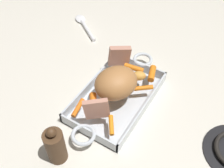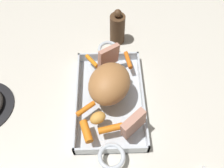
% 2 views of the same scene
% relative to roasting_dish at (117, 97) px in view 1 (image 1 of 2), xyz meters
% --- Properties ---
extents(ground_plane, '(2.03, 2.03, 0.00)m').
position_rel_roasting_dish_xyz_m(ground_plane, '(0.00, 0.00, -0.01)').
color(ground_plane, silver).
extents(roasting_dish, '(0.46, 0.21, 0.04)m').
position_rel_roasting_dish_xyz_m(roasting_dish, '(0.00, 0.00, 0.00)').
color(roasting_dish, silver).
rests_on(roasting_dish, ground_plane).
extents(pork_roast, '(0.18, 0.17, 0.10)m').
position_rel_roasting_dish_xyz_m(pork_roast, '(0.01, 0.00, 0.08)').
color(pork_roast, '#AF7340').
rests_on(pork_roast, roasting_dish).
extents(roast_slice_outer, '(0.07, 0.08, 0.08)m').
position_rel_roasting_dish_xyz_m(roast_slice_outer, '(-0.12, -0.06, 0.07)').
color(roast_slice_outer, tan).
rests_on(roast_slice_outer, roasting_dish).
extents(roast_slice_thin, '(0.06, 0.08, 0.08)m').
position_rel_roasting_dish_xyz_m(roast_slice_thin, '(0.12, -0.00, 0.07)').
color(roast_slice_thin, tan).
rests_on(roast_slice_thin, roasting_dish).
extents(baby_carrot_northeast, '(0.06, 0.05, 0.02)m').
position_rel_roasting_dish_xyz_m(baby_carrot_northeast, '(0.13, 0.06, 0.04)').
color(baby_carrot_northeast, orange).
rests_on(baby_carrot_northeast, roasting_dish).
extents(baby_carrot_center_left, '(0.07, 0.03, 0.02)m').
position_rel_roasting_dish_xyz_m(baby_carrot_center_left, '(0.13, -0.07, 0.04)').
color(baby_carrot_center_left, orange).
rests_on(baby_carrot_center_left, roasting_dish).
extents(baby_carrot_center_right, '(0.03, 0.07, 0.02)m').
position_rel_roasting_dish_xyz_m(baby_carrot_center_right, '(-0.12, -0.00, 0.04)').
color(baby_carrot_center_right, orange).
rests_on(baby_carrot_center_right, roasting_dish).
extents(baby_carrot_short, '(0.05, 0.06, 0.02)m').
position_rel_roasting_dish_xyz_m(baby_carrot_short, '(-0.05, 0.07, 0.04)').
color(baby_carrot_short, orange).
rests_on(baby_carrot_short, roasting_dish).
extents(baby_carrot_northwest, '(0.05, 0.05, 0.02)m').
position_rel_roasting_dish_xyz_m(baby_carrot_northwest, '(0.08, -0.04, 0.04)').
color(baby_carrot_northwest, orange).
rests_on(baby_carrot_northwest, roasting_dish).
extents(baby_carrot_southwest, '(0.07, 0.04, 0.02)m').
position_rel_roasting_dish_xyz_m(baby_carrot_southwest, '(-0.13, 0.07, 0.04)').
color(baby_carrot_southwest, orange).
rests_on(baby_carrot_southwest, roasting_dish).
extents(potato_halved, '(0.05, 0.06, 0.03)m').
position_rel_roasting_dish_xyz_m(potato_halved, '(-0.09, 0.04, 0.05)').
color(potato_halved, gold).
rests_on(potato_halved, roasting_dish).
extents(serving_spoon, '(0.15, 0.19, 0.02)m').
position_rel_roasting_dish_xyz_m(serving_spoon, '(-0.30, -0.35, -0.01)').
color(serving_spoon, white).
rests_on(serving_spoon, ground_plane).
extents(pepper_mill, '(0.06, 0.06, 0.15)m').
position_rel_roasting_dish_xyz_m(pepper_mill, '(0.27, -0.04, 0.05)').
color(pepper_mill, '#4C331E').
rests_on(pepper_mill, ground_plane).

